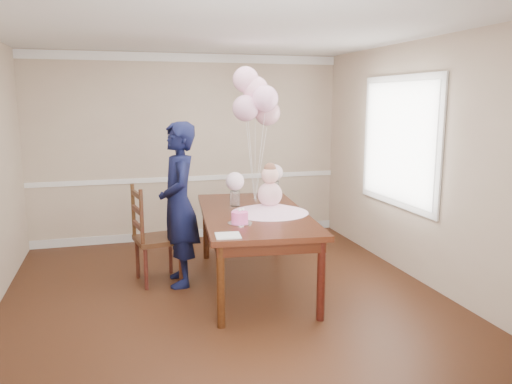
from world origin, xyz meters
The scene contains 51 objects.
floor centered at (0.00, 0.00, 0.00)m, with size 4.50×5.00×0.00m, color black.
ceiling centered at (0.00, 0.00, 2.70)m, with size 4.50×5.00×0.02m, color silver.
wall_back centered at (0.00, 2.50, 1.35)m, with size 4.50×0.02×2.70m, color tan.
wall_front centered at (0.00, -2.50, 1.35)m, with size 4.50×0.02×2.70m, color tan.
wall_right centered at (2.25, 0.00, 1.35)m, with size 0.02×5.00×2.70m, color tan.
chair_rail_trim centered at (0.00, 2.49, 0.90)m, with size 4.50×0.02×0.07m, color white.
crown_molding centered at (0.00, 2.49, 2.63)m, with size 4.50×0.02×0.12m, color white.
baseboard_trim centered at (0.00, 2.49, 0.06)m, with size 4.50×0.02×0.12m, color silver.
window_frame centered at (2.23, 0.50, 1.55)m, with size 0.02×1.66×1.56m, color silver.
window_blinds centered at (2.21, 0.50, 1.55)m, with size 0.01×1.50×1.40m, color white.
dining_table_top centered at (0.39, 0.38, 0.81)m, with size 1.11×2.22×0.06m, color black.
table_apron centered at (0.39, 0.38, 0.72)m, with size 1.00×2.11×0.11m, color black.
table_leg_fl centered at (-0.18, -0.59, 0.39)m, with size 0.08×0.08×0.78m, color black.
table_leg_fr centered at (0.75, -0.69, 0.39)m, with size 0.08×0.08×0.78m, color black.
table_leg_bl centered at (0.04, 1.45, 0.39)m, with size 0.08×0.08×0.78m, color black.
table_leg_br centered at (0.97, 1.34, 0.39)m, with size 0.08×0.08×0.78m, color black.
baby_skirt centered at (0.55, 0.30, 0.89)m, with size 0.84×0.84×0.11m, color #FFBBDC.
baby_torso centered at (0.55, 0.30, 1.03)m, with size 0.27×0.27×0.27m, color #F198C7.
baby_head centered at (0.55, 0.30, 1.24)m, with size 0.19×0.19×0.19m, color beige.
baby_hair centered at (0.55, 0.30, 1.31)m, with size 0.13×0.13×0.13m, color brown.
cake_platter centered at (0.12, -0.09, 0.84)m, with size 0.24×0.24×0.01m, color silver.
birthday_cake centered at (0.12, -0.09, 0.90)m, with size 0.17×0.17×0.11m, color #FD50AB.
cake_flower_a centered at (0.12, -0.09, 0.97)m, with size 0.03×0.03×0.03m, color white.
cake_flower_b centered at (0.15, -0.08, 0.97)m, with size 0.03×0.03×0.03m, color white.
rose_vase_near centered at (0.27, 0.73, 0.92)m, with size 0.11×0.11×0.18m, color white.
roses_near centered at (0.27, 0.73, 1.12)m, with size 0.21×0.21×0.21m, color #FBD2DD.
rose_vase_far centered at (0.92, 1.27, 0.92)m, with size 0.11×0.11×0.18m, color white.
roses_far centered at (0.92, 1.27, 1.12)m, with size 0.21×0.21×0.21m, color silver.
napkin centered at (-0.10, -0.52, 0.84)m, with size 0.22×0.22×0.01m, color silver.
balloon_weight centered at (0.57, 0.97, 0.84)m, with size 0.04×0.04×0.02m, color silver.
balloon_a centered at (0.46, 0.99, 1.95)m, with size 0.31×0.31×0.31m, color #E2A0BB.
balloon_b centered at (0.68, 0.91, 2.06)m, with size 0.31×0.31×0.31m, color #FFB4D9.
balloon_c centered at (0.61, 1.08, 2.17)m, with size 0.31×0.31×0.31m, color #FFB4CA.
balloon_d centered at (0.50, 1.12, 2.28)m, with size 0.31×0.31×0.31m, color #FFB4CD.
balloon_e centered at (0.75, 1.04, 1.89)m, with size 0.31×0.31×0.31m, color #DB9BA8.
balloon_ribbon_a centered at (0.52, 0.98, 1.31)m, with size 0.00×0.00×0.93m, color silver.
balloon_ribbon_b centered at (0.63, 0.94, 1.37)m, with size 0.00×0.00×1.04m, color white.
balloon_ribbon_c centered at (0.59, 1.03, 1.42)m, with size 0.00×0.00×1.16m, color silver.
balloon_ribbon_d centered at (0.54, 1.04, 1.48)m, with size 0.00×0.00×1.27m, color white.
balloon_ribbon_e centered at (0.66, 1.01, 1.28)m, with size 0.00×0.00×0.88m, color white.
dining_chair_seat centered at (-0.62, 0.77, 0.49)m, with size 0.48×0.48×0.05m, color #361C0E.
chair_leg_fl centered at (-0.78, 0.54, 0.23)m, with size 0.04×0.04×0.47m, color #39140F.
chair_leg_fr centered at (-0.39, 0.61, 0.23)m, with size 0.04×0.04×0.47m, color #3C1B10.
chair_leg_bl centered at (-0.85, 0.92, 0.23)m, with size 0.04×0.04×0.47m, color #38160F.
chair_leg_br centered at (-0.46, 1.00, 0.23)m, with size 0.04×0.04×0.47m, color #3B1610.
chair_back_post_l centered at (-0.80, 0.53, 0.81)m, with size 0.04×0.04×0.61m, color #3A1D0F.
chair_back_post_r centered at (-0.87, 0.92, 0.81)m, with size 0.04×0.04×0.61m, color #3E2410.
chair_slat_low centered at (-0.84, 0.73, 0.68)m, with size 0.03×0.44×0.05m, color #3A180F.
chair_slat_mid centered at (-0.84, 0.73, 0.85)m, with size 0.03×0.44×0.05m, color #38180F.
chair_slat_top centered at (-0.84, 0.73, 1.03)m, with size 0.03×0.44×0.05m, color #321A0D.
woman centered at (-0.39, 0.63, 0.91)m, with size 0.66×0.44×1.81m, color black.
Camera 1 is at (-1.03, -4.76, 2.04)m, focal length 35.00 mm.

